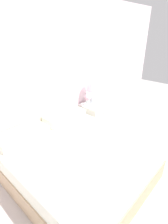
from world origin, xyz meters
TOP-DOWN VIEW (x-y plane):
  - ground_plane at (0.00, 0.00)m, footprint 12.00×12.00m
  - wall_back at (0.00, 0.07)m, footprint 8.00×0.06m
  - bed at (0.00, -0.89)m, footprint 1.78×1.93m
  - nightstand at (1.25, -0.26)m, footprint 0.52×0.50m
  - table_lamp at (1.28, -0.16)m, footprint 0.23×0.23m
  - flower_vase at (1.09, -0.20)m, footprint 0.13×0.13m
  - teacup at (1.34, -0.35)m, footprint 0.12×0.12m

SIDE VIEW (x-z plane):
  - ground_plane at x=0.00m, z-range 0.00..0.00m
  - nightstand at x=1.25m, z-range 0.00..0.60m
  - bed at x=0.00m, z-range -0.33..0.93m
  - teacup at x=1.34m, z-range 0.60..0.65m
  - flower_vase at x=1.09m, z-range 0.64..0.88m
  - table_lamp at x=1.28m, z-range 0.71..1.16m
  - wall_back at x=0.00m, z-range 0.00..2.60m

